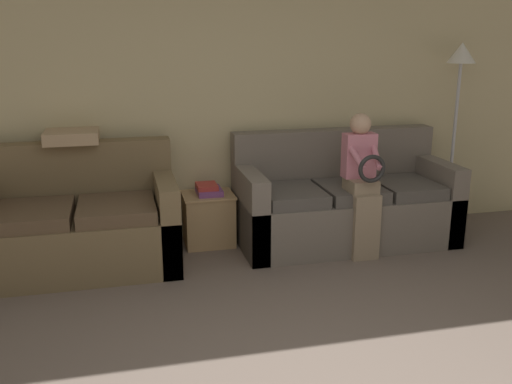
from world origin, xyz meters
TOP-DOWN VIEW (x-y plane):
  - wall_back at (0.00, 3.15)m, footprint 6.63×0.06m
  - couch_main at (1.04, 2.70)m, footprint 1.98×0.88m
  - couch_side at (-1.33, 2.63)m, footprint 1.62×0.92m
  - child_left_seated at (1.05, 2.33)m, footprint 0.28×0.38m
  - side_shelf at (-0.20, 2.90)m, footprint 0.46×0.41m
  - book_stack at (-0.19, 2.90)m, footprint 0.22×0.29m
  - floor_lamp at (2.23, 2.84)m, footprint 0.27×0.27m
  - throw_pillow at (-1.34, 2.95)m, footprint 0.44×0.44m

SIDE VIEW (x-z plane):
  - side_shelf at x=-0.20m, z-range 0.01..0.49m
  - couch_side at x=-1.33m, z-range -0.15..0.86m
  - couch_main at x=1.04m, z-range -0.15..0.86m
  - book_stack at x=-0.19m, z-range 0.47..0.57m
  - child_left_seated at x=1.05m, z-range 0.08..1.32m
  - throw_pillow at x=-1.34m, z-range 1.00..1.10m
  - wall_back at x=0.00m, z-range 0.00..2.55m
  - floor_lamp at x=2.23m, z-range 0.56..2.37m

